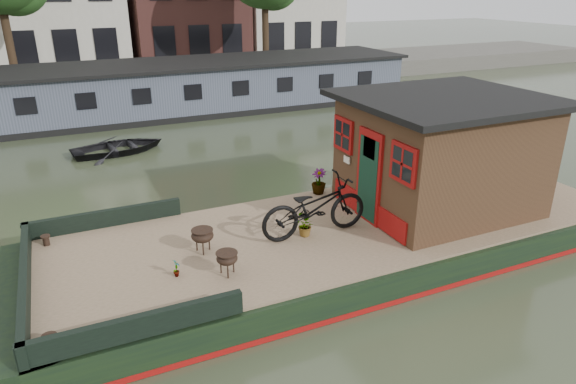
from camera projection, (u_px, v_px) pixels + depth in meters
name	position (u px, v px, depth m)	size (l,w,h in m)	color
ground	(347.00, 252.00, 10.66)	(120.00, 120.00, 0.00)	#2B3220
houseboat_hull	(289.00, 253.00, 10.05)	(14.01, 4.02, 0.60)	black
houseboat_deck	(349.00, 225.00, 10.43)	(11.80, 3.80, 0.05)	#8D7257
bow_bulwark	(82.00, 270.00, 8.39)	(3.00, 4.00, 0.35)	black
cabin	(441.00, 152.00, 10.80)	(4.00, 3.50, 2.42)	black
bicycle	(314.00, 207.00, 9.77)	(0.76, 2.18, 1.14)	black
potted_plant_c	(304.00, 226.00, 9.83)	(0.39, 0.33, 0.43)	#A66930
potted_plant_d	(319.00, 181.00, 11.82)	(0.33, 0.33, 0.59)	brown
potted_plant_e	(176.00, 268.00, 8.48)	(0.17, 0.11, 0.32)	#9F5D2E
brazier_front	(227.00, 263.00, 8.51)	(0.39, 0.39, 0.42)	black
brazier_rear	(203.00, 241.00, 9.24)	(0.41, 0.41, 0.45)	black
bollard_port	(46.00, 240.00, 9.52)	(0.17, 0.17, 0.20)	black
bollard_stbd	(50.00, 343.00, 6.78)	(0.20, 0.20, 0.23)	black
dinghy	(118.00, 143.00, 16.87)	(2.11, 2.96, 0.61)	black
far_houseboat	(181.00, 89.00, 22.09)	(20.40, 4.40, 2.11)	#484D60
quay	(153.00, 78.00, 27.76)	(60.00, 6.00, 0.90)	#47443F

